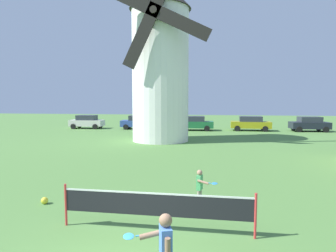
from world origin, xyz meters
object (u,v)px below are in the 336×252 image
(player_far, at_px, (200,186))
(parked_car_blue, at_px, (140,122))
(parked_car_green, at_px, (193,123))
(parked_car_black, at_px, (309,124))
(tennis_net, at_px, (156,205))
(parked_car_cream, at_px, (87,122))
(windmill, at_px, (160,58))
(parked_car_mustard, at_px, (251,123))
(player_near, at_px, (164,251))
(stray_ball, at_px, (45,201))

(player_far, distance_m, parked_car_blue, 24.07)
(parked_car_green, relative_size, parked_car_black, 1.11)
(tennis_net, height_order, parked_car_cream, parked_car_cream)
(windmill, relative_size, parked_car_green, 3.10)
(parked_car_mustard, xyz_separation_m, parked_car_black, (6.05, 0.13, -0.00))
(tennis_net, xyz_separation_m, player_near, (0.60, -2.32, 0.13))
(tennis_net, bearing_deg, parked_car_black, 65.03)
(tennis_net, bearing_deg, parked_car_green, 91.39)
(windmill, distance_m, stray_ball, 15.94)
(parked_car_black, bearing_deg, player_far, -114.68)
(player_far, distance_m, parked_car_black, 25.37)
(stray_ball, height_order, parked_car_blue, parked_car_blue)
(windmill, bearing_deg, parked_car_black, 32.40)
(windmill, relative_size, player_far, 12.01)
(tennis_net, bearing_deg, windmill, 99.80)
(stray_ball, bearing_deg, windmill, 85.65)
(parked_car_black, bearing_deg, parked_car_blue, -179.19)
(windmill, relative_size, parked_car_cream, 3.50)
(stray_ball, distance_m, parked_car_blue, 23.55)
(player_near, bearing_deg, tennis_net, 104.50)
(stray_ball, relative_size, parked_car_mustard, 0.05)
(stray_ball, bearing_deg, player_near, -39.34)
(tennis_net, xyz_separation_m, player_far, (1.02, 1.89, -0.04))
(tennis_net, distance_m, parked_car_green, 24.21)
(parked_car_mustard, bearing_deg, parked_car_cream, -178.92)
(player_far, bearing_deg, parked_car_black, 65.32)
(player_near, distance_m, parked_car_cream, 30.06)
(player_near, height_order, parked_car_black, parked_car_black)
(windmill, bearing_deg, tennis_net, -80.20)
(tennis_net, bearing_deg, parked_car_blue, 105.22)
(windmill, bearing_deg, player_far, -74.91)
(player_far, xyz_separation_m, stray_ball, (-4.86, -0.57, -0.54))
(tennis_net, xyz_separation_m, parked_car_mustard, (5.57, 24.81, 0.13))
(tennis_net, xyz_separation_m, parked_car_green, (-0.59, 24.21, 0.13))
(parked_car_cream, distance_m, parked_car_black, 24.67)
(windmill, bearing_deg, parked_car_blue, 114.20)
(parked_car_blue, distance_m, parked_car_green, 6.14)
(parked_car_cream, height_order, parked_car_mustard, same)
(player_near, distance_m, parked_car_blue, 27.98)
(parked_car_cream, height_order, parked_car_blue, same)
(tennis_net, distance_m, stray_ball, 4.10)
(windmill, relative_size, parked_car_mustard, 3.19)
(player_near, height_order, parked_car_mustard, parked_car_mustard)
(parked_car_blue, bearing_deg, parked_car_cream, -177.96)
(parked_car_green, bearing_deg, parked_car_cream, 178.85)
(windmill, height_order, tennis_net, windmill)
(parked_car_cream, relative_size, parked_car_green, 0.89)
(stray_ball, distance_m, parked_car_cream, 24.91)
(windmill, bearing_deg, parked_car_cream, 140.10)
(parked_car_mustard, bearing_deg, tennis_net, -102.65)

